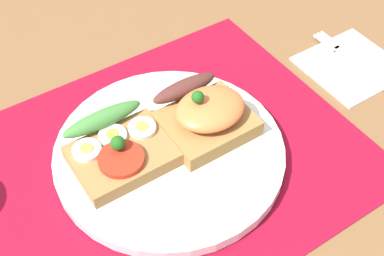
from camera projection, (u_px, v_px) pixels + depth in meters
The scene contains 7 objects.
ground_plane at pixel (170, 167), 58.55cm from camera, with size 120.00×90.00×3.20cm, color brown.
placemat at pixel (170, 157), 57.25cm from camera, with size 41.75×34.96×0.30cm, color maroon.
plate at pixel (169, 152), 56.62cm from camera, with size 25.50×25.50×1.39cm, color white.
sandwich_egg_tomato at pixel (119, 148), 54.36cm from camera, with size 10.60×9.52×3.95cm.
sandwich_salmon at pixel (206, 114), 56.68cm from camera, with size 9.72×9.72×5.80cm.
napkin at pixel (349, 63), 67.77cm from camera, with size 11.74×11.23×0.60cm, color white.
fork at pixel (351, 59), 67.71cm from camera, with size 1.62×13.82×0.32cm.
Camera 1 is at (-17.65, -31.43, 44.82)cm, focal length 47.81 mm.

